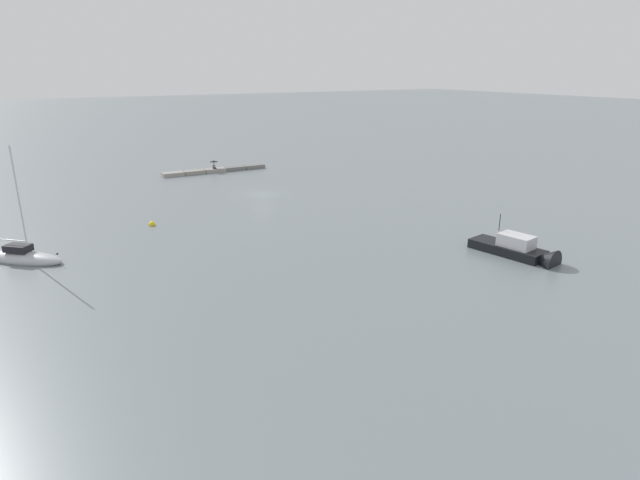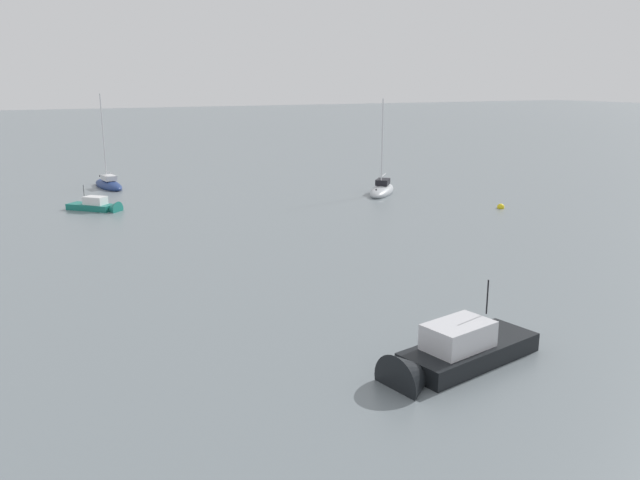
% 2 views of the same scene
% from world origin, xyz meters
% --- Properties ---
extents(sailboat_navy_mid, '(6.98, 2.81, 10.17)m').
position_xyz_m(sailboat_navy_mid, '(43.05, 36.48, 0.34)').
color(sailboat_navy_mid, navy).
rests_on(sailboat_navy_mid, ground_plane).
extents(sailboat_grey_far, '(6.57, 6.28, 9.80)m').
position_xyz_m(sailboat_grey_far, '(26.65, 12.30, 0.35)').
color(sailboat_grey_far, '#ADB2B7').
rests_on(sailboat_grey_far, ground_plane).
extents(motorboat_black_near, '(3.57, 7.66, 4.14)m').
position_xyz_m(motorboat_black_near, '(-9.22, 31.87, 0.44)').
color(motorboat_black_near, black).
rests_on(motorboat_black_near, ground_plane).
extents(motorboat_teal_mid, '(4.61, 4.55, 2.78)m').
position_xyz_m(motorboat_teal_mid, '(30.54, 39.36, 0.29)').
color(motorboat_teal_mid, '#197266').
rests_on(motorboat_teal_mid, ground_plane).
extents(mooring_buoy_far, '(0.64, 0.64, 0.64)m').
position_xyz_m(mooring_buoy_far, '(15.11, 7.04, 0.11)').
color(mooring_buoy_far, yellow).
rests_on(mooring_buoy_far, ground_plane).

